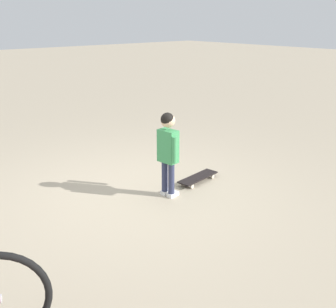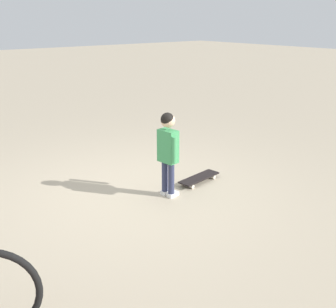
{
  "view_description": "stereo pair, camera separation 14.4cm",
  "coord_description": "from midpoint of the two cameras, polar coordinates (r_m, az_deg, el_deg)",
  "views": [
    {
      "loc": [
        -2.6,
        -3.78,
        2.11
      ],
      "look_at": [
        0.36,
        -0.36,
        0.55
      ],
      "focal_mm": 42.44,
      "sensor_mm": 36.0,
      "label": 1
    },
    {
      "loc": [
        -2.49,
        -3.87,
        2.11
      ],
      "look_at": [
        0.36,
        -0.36,
        0.55
      ],
      "focal_mm": 42.44,
      "sensor_mm": 36.0,
      "label": 2
    }
  ],
  "objects": [
    {
      "name": "child_person",
      "position": [
        4.74,
        0.88,
        1.21
      ],
      "size": [
        0.21,
        0.39,
        1.06
      ],
      "color": "#2D3351",
      "rests_on": "ground"
    },
    {
      "name": "ground_plane",
      "position": [
        5.05,
        -4.96,
        -5.7
      ],
      "size": [
        50.0,
        50.0,
        0.0
      ],
      "primitive_type": "plane",
      "color": "tan"
    },
    {
      "name": "skateboard",
      "position": [
        5.38,
        5.26,
        -3.45
      ],
      "size": [
        0.67,
        0.27,
        0.07
      ],
      "color": "black",
      "rests_on": "ground"
    }
  ]
}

